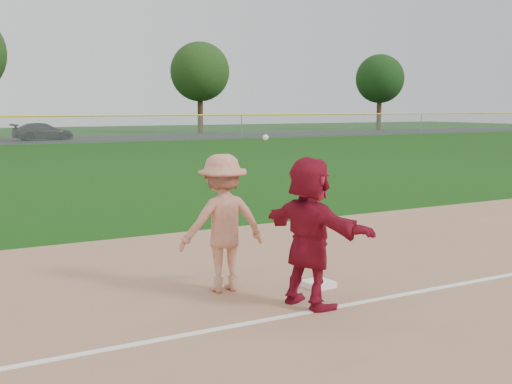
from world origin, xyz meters
TOP-DOWN VIEW (x-y plane):
  - ground at (0.00, 0.00)m, footprint 160.00×160.00m
  - foul_line at (0.00, -0.80)m, footprint 60.00×0.10m
  - first_base at (0.29, 0.12)m, footprint 0.43×0.43m
  - base_runner at (-0.33, -0.56)m, footprint 0.98×1.95m
  - car_right at (5.06, 45.66)m, footprint 4.90×2.33m
  - first_base_play at (-1.01, 0.67)m, footprint 1.33×0.82m
  - tree_3 at (22.00, 52.80)m, footprint 6.00×6.00m
  - tree_4 at (44.00, 51.20)m, footprint 5.60×5.60m

SIDE VIEW (x-z plane):
  - ground at x=0.00m, z-range 0.00..0.00m
  - foul_line at x=0.00m, z-range 0.02..0.03m
  - first_base at x=0.29m, z-range 0.02..0.11m
  - car_right at x=5.06m, z-range 0.01..1.39m
  - first_base_play at x=-1.01m, z-range -0.11..2.14m
  - base_runner at x=-0.33m, z-range 0.02..2.04m
  - tree_4 at x=44.00m, z-range 1.51..10.18m
  - tree_3 at x=22.00m, z-range 1.57..10.76m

